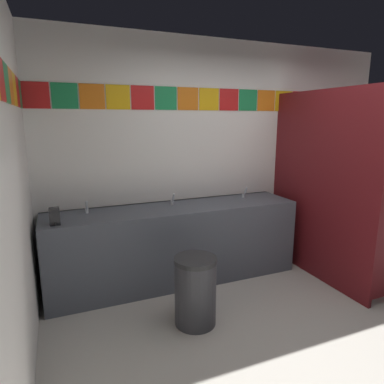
% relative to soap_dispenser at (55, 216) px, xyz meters
% --- Properties ---
extents(ground_plane, '(9.67, 9.67, 0.00)m').
position_rel_soap_dispenser_xyz_m(ground_plane, '(1.99, -1.27, -0.92)').
color(ground_plane, '#B2ADA3').
extents(wall_back, '(4.40, 0.09, 2.66)m').
position_rel_soap_dispenser_xyz_m(wall_back, '(1.99, 0.53, 0.42)').
color(wall_back, white).
rests_on(wall_back, ground_plane).
extents(vanity_counter, '(2.72, 0.61, 0.84)m').
position_rel_soap_dispenser_xyz_m(vanity_counter, '(1.21, 0.19, -0.49)').
color(vanity_counter, '#4C515B').
rests_on(vanity_counter, ground_plane).
extents(faucet_left, '(0.04, 0.10, 0.14)m').
position_rel_soap_dispenser_xyz_m(faucet_left, '(0.30, 0.28, -0.03)').
color(faucet_left, silver).
rests_on(faucet_left, vanity_counter).
extents(faucet_center, '(0.04, 0.10, 0.14)m').
position_rel_soap_dispenser_xyz_m(faucet_center, '(1.21, 0.28, -0.03)').
color(faucet_center, silver).
rests_on(faucet_center, vanity_counter).
extents(faucet_right, '(0.04, 0.10, 0.14)m').
position_rel_soap_dispenser_xyz_m(faucet_right, '(2.11, 0.28, -0.03)').
color(faucet_right, silver).
rests_on(faucet_right, vanity_counter).
extents(soap_dispenser, '(0.09, 0.09, 0.16)m').
position_rel_soap_dispenser_xyz_m(soap_dispenser, '(0.00, 0.00, 0.00)').
color(soap_dispenser, black).
rests_on(soap_dispenser, vanity_counter).
extents(stall_divider, '(0.92, 1.58, 2.08)m').
position_rel_soap_dispenser_xyz_m(stall_divider, '(2.87, -0.56, 0.12)').
color(stall_divider, maroon).
rests_on(stall_divider, ground_plane).
extents(toilet, '(0.39, 0.49, 0.74)m').
position_rel_soap_dispenser_xyz_m(toilet, '(3.17, 0.02, -0.62)').
color(toilet, white).
rests_on(toilet, ground_plane).
extents(trash_bin, '(0.37, 0.37, 0.61)m').
position_rel_soap_dispenser_xyz_m(trash_bin, '(1.08, -0.67, -0.61)').
color(trash_bin, '#333338').
rests_on(trash_bin, ground_plane).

